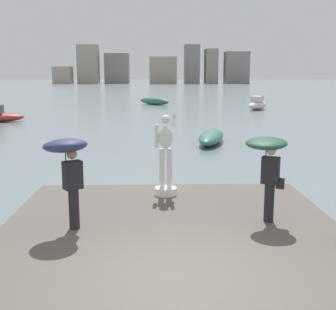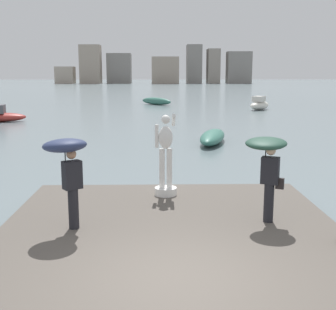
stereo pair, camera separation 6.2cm
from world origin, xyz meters
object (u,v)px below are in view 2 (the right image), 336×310
Objects in this scene: statue_white_figure at (166,162)px; boat_leftward at (259,104)px; onlooker_right at (268,158)px; boat_rightward at (213,137)px; onlooker_left at (67,158)px; boat_mid at (156,101)px.

boat_leftward is (10.08, 32.69, -0.77)m from statue_white_figure.
statue_white_figure reaches higher than onlooker_right.
statue_white_figure reaches higher than boat_rightward.
onlooker_left is at bearing -109.04° from boat_leftward.
statue_white_figure is 1.16× the size of onlooker_right.
onlooker_left reaches higher than boat_leftward.
onlooker_left reaches higher than onlooker_right.
boat_leftward is (7.87, 34.90, -1.31)m from onlooker_right.
boat_mid is at bearing 144.66° from boat_leftward.
statue_white_figure is at bearing 134.92° from onlooker_right.
onlooker_right reaches higher than boat_leftward.
boat_rightward is at bearing 76.68° from statue_white_figure.
boat_leftward is at bearing 70.96° from onlooker_left.
boat_mid reaches higher than boat_rightward.
boat_leftward is at bearing 77.29° from onlooker_right.
onlooker_right is 35.81m from boat_leftward.
boat_mid is at bearing 87.67° from onlooker_left.
boat_leftward is at bearing 72.86° from statue_white_figure.
boat_leftward is 0.76× the size of boat_rightward.
onlooker_left is (-2.11, -2.62, 0.64)m from statue_white_figure.
boat_mid is at bearing 93.48° from onlooker_right.
onlooker_right is (2.21, -2.21, 0.55)m from statue_white_figure.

